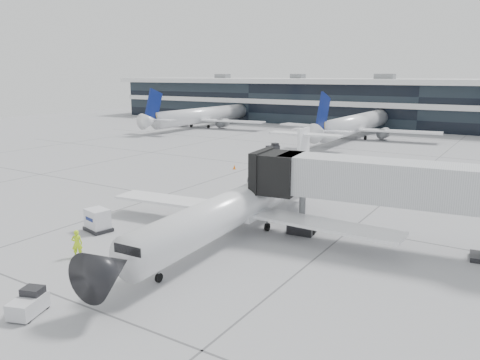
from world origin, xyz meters
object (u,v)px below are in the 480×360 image
Objects in this scene: cargo_uld at (98,220)px; regional_jet at (244,203)px; jet_bridge at (403,184)px; baggage_tug at (29,304)px; ramp_worker at (77,244)px.

regional_jet is at bearing 43.44° from cargo_uld.
jet_bridge is 8.59× the size of baggage_tug.
baggage_tug is at bearing -131.38° from jet_bridge.
ramp_worker reaches higher than cargo_uld.
jet_bridge reaches higher than cargo_uld.
regional_jet is at bearing 61.78° from baggage_tug.
baggage_tug is (-2.57, -16.97, -1.82)m from regional_jet.
cargo_uld reaches higher than baggage_tug.
ramp_worker reaches higher than baggage_tug.
jet_bridge is 22.84m from ramp_worker.
jet_bridge reaches higher than ramp_worker.
baggage_tug is at bearing -43.71° from cargo_uld.
jet_bridge is 24.65m from baggage_tug.
regional_jet is 15.66× the size of ramp_worker.
regional_jet reaches higher than jet_bridge.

